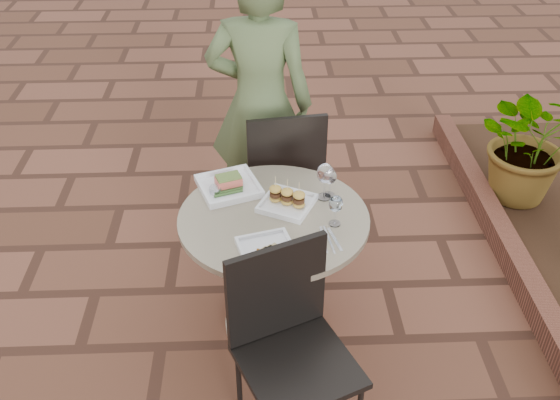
{
  "coord_description": "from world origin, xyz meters",
  "views": [
    {
      "loc": [
        0.11,
        -2.64,
        2.47
      ],
      "look_at": [
        0.2,
        -0.29,
        0.82
      ],
      "focal_mm": 40.0,
      "sensor_mm": 36.0,
      "label": 1
    }
  ],
  "objects_px": {
    "chair_near": "(288,333)",
    "plate_salmon": "(229,185)",
    "diner": "(260,104)",
    "plate_sliders": "(287,200)",
    "cafe_table": "(274,256)",
    "plate_tuna": "(267,250)",
    "chair_far": "(284,168)"
  },
  "relations": [
    {
      "from": "diner",
      "to": "plate_tuna",
      "type": "distance_m",
      "value": 1.19
    },
    {
      "from": "chair_near",
      "to": "plate_salmon",
      "type": "relative_size",
      "value": 2.59
    },
    {
      "from": "chair_far",
      "to": "plate_tuna",
      "type": "bearing_deg",
      "value": 75.15
    },
    {
      "from": "chair_near",
      "to": "plate_sliders",
      "type": "height_order",
      "value": "chair_near"
    },
    {
      "from": "plate_salmon",
      "to": "chair_near",
      "type": "bearing_deg",
      "value": -72.5
    },
    {
      "from": "plate_salmon",
      "to": "plate_tuna",
      "type": "xyz_separation_m",
      "value": [
        0.18,
        -0.5,
        -0.01
      ]
    },
    {
      "from": "plate_tuna",
      "to": "plate_salmon",
      "type": "bearing_deg",
      "value": 109.52
    },
    {
      "from": "cafe_table",
      "to": "chair_far",
      "type": "xyz_separation_m",
      "value": [
        0.08,
        0.71,
        0.07
      ]
    },
    {
      "from": "chair_far",
      "to": "plate_tuna",
      "type": "height_order",
      "value": "chair_far"
    },
    {
      "from": "cafe_table",
      "to": "plate_salmon",
      "type": "bearing_deg",
      "value": 132.55
    },
    {
      "from": "chair_near",
      "to": "chair_far",
      "type": "bearing_deg",
      "value": 64.54
    },
    {
      "from": "cafe_table",
      "to": "plate_tuna",
      "type": "xyz_separation_m",
      "value": [
        -0.04,
        -0.27,
        0.26
      ]
    },
    {
      "from": "diner",
      "to": "plate_sliders",
      "type": "distance_m",
      "value": 0.85
    },
    {
      "from": "plate_salmon",
      "to": "plate_tuna",
      "type": "height_order",
      "value": "plate_salmon"
    },
    {
      "from": "diner",
      "to": "plate_tuna",
      "type": "xyz_separation_m",
      "value": [
        0.01,
        -1.19,
        -0.11
      ]
    },
    {
      "from": "plate_salmon",
      "to": "cafe_table",
      "type": "bearing_deg",
      "value": -47.45
    },
    {
      "from": "cafe_table",
      "to": "plate_sliders",
      "type": "relative_size",
      "value": 2.88
    },
    {
      "from": "diner",
      "to": "plate_sliders",
      "type": "relative_size",
      "value": 5.45
    },
    {
      "from": "chair_far",
      "to": "diner",
      "type": "bearing_deg",
      "value": -67.45
    },
    {
      "from": "plate_salmon",
      "to": "diner",
      "type": "bearing_deg",
      "value": 76.41
    },
    {
      "from": "plate_tuna",
      "to": "plate_sliders",
      "type": "bearing_deg",
      "value": 73.37
    },
    {
      "from": "diner",
      "to": "plate_tuna",
      "type": "height_order",
      "value": "diner"
    },
    {
      "from": "plate_salmon",
      "to": "plate_tuna",
      "type": "bearing_deg",
      "value": -70.48
    },
    {
      "from": "plate_salmon",
      "to": "plate_sliders",
      "type": "bearing_deg",
      "value": -28.69
    },
    {
      "from": "chair_far",
      "to": "plate_tuna",
      "type": "relative_size",
      "value": 3.24
    },
    {
      "from": "diner",
      "to": "plate_salmon",
      "type": "height_order",
      "value": "diner"
    },
    {
      "from": "cafe_table",
      "to": "chair_far",
      "type": "height_order",
      "value": "chair_far"
    },
    {
      "from": "diner",
      "to": "plate_tuna",
      "type": "bearing_deg",
      "value": 99.27
    },
    {
      "from": "diner",
      "to": "chair_far",
      "type": "bearing_deg",
      "value": 129.29
    },
    {
      "from": "chair_far",
      "to": "cafe_table",
      "type": "bearing_deg",
      "value": 75.53
    },
    {
      "from": "plate_sliders",
      "to": "chair_far",
      "type": "bearing_deg",
      "value": 88.86
    },
    {
      "from": "chair_near",
      "to": "plate_salmon",
      "type": "distance_m",
      "value": 0.87
    }
  ]
}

